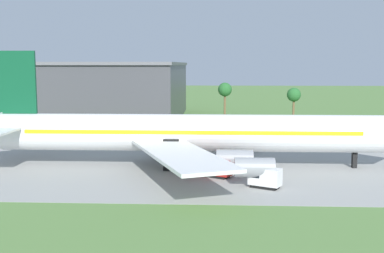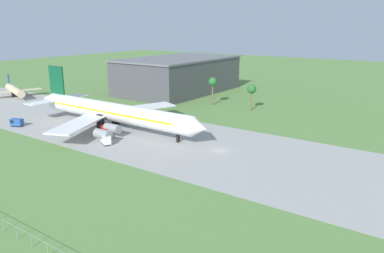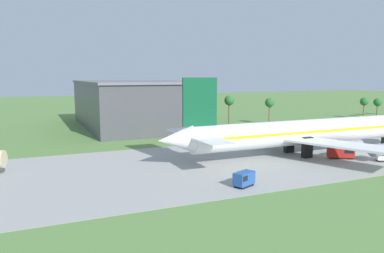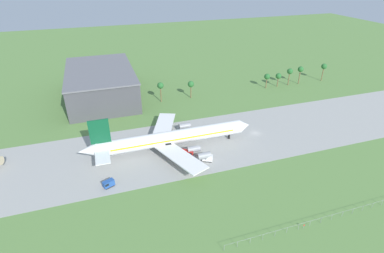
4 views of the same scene
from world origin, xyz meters
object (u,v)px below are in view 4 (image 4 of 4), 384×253
(baggage_tug, at_px, (207,158))
(catering_van, at_px, (108,184))
(jet_airliner, at_px, (170,138))
(terminal_building, at_px, (101,84))
(fuel_truck, at_px, (187,153))
(no_stopping_sign, at_px, (304,226))

(baggage_tug, height_order, catering_van, baggage_tug)
(jet_airliner, height_order, terminal_building, jet_airliner)
(fuel_truck, relative_size, terminal_building, 0.10)
(catering_van, xyz_separation_m, no_stopping_sign, (53.48, -37.81, -0.33))
(terminal_building, bearing_deg, no_stopping_sign, -67.73)
(baggage_tug, distance_m, catering_van, 38.84)
(jet_airliner, distance_m, no_stopping_sign, 60.86)
(jet_airliner, xyz_separation_m, baggage_tug, (11.47, -13.19, -3.95))
(fuel_truck, relative_size, no_stopping_sign, 3.55)
(no_stopping_sign, bearing_deg, baggage_tug, 109.63)
(baggage_tug, xyz_separation_m, terminal_building, (-35.02, 80.13, 7.02))
(baggage_tug, relative_size, fuel_truck, 0.77)
(baggage_tug, xyz_separation_m, fuel_truck, (-6.70, 6.06, -0.02))
(catering_van, distance_m, terminal_building, 84.23)
(no_stopping_sign, bearing_deg, catering_van, 144.74)
(baggage_tug, bearing_deg, catering_van, -174.50)
(baggage_tug, bearing_deg, terminal_building, 113.61)
(jet_airliner, relative_size, no_stopping_sign, 43.62)
(fuel_truck, bearing_deg, catering_van, -162.98)
(terminal_building, bearing_deg, jet_airliner, -70.61)
(baggage_tug, relative_size, terminal_building, 0.07)
(fuel_truck, bearing_deg, terminal_building, 110.92)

